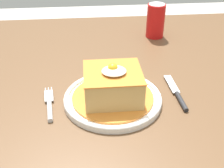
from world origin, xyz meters
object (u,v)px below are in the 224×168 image
main_plate (113,98)px  knife (178,96)px  soda_can (156,21)px  fork (49,106)px

main_plate → knife: size_ratio=1.51×
main_plate → soda_can: soda_can is taller
fork → main_plate: bearing=4.5°
main_plate → fork: bearing=-175.5°
main_plate → soda_can: size_ratio=2.01×
fork → soda_can: bearing=49.2°
fork → knife: size_ratio=0.86×
knife → soda_can: soda_can is taller
fork → knife: (0.33, 0.01, 0.00)m
fork → soda_can: soda_can is taller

